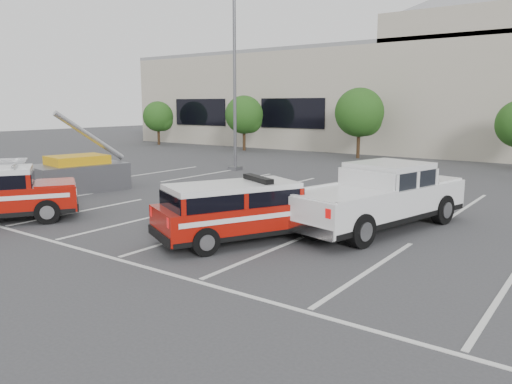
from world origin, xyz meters
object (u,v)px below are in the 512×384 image
fire_chief_suv (245,215)px  tree_far_left (159,118)px  tree_left (245,116)px  light_pole_left (235,77)px  convention_building (475,91)px  white_pickup (378,203)px  utility_rig (75,175)px  tree_mid_left (361,114)px

fire_chief_suv → tree_far_left: bearing=167.0°
tree_left → light_pole_left: 12.43m
convention_building → light_pole_left: (-8.18, -19.86, 0.47)m
white_pickup → light_pole_left: bearing=159.2°
tree_left → utility_rig: size_ratio=1.04×
tree_far_left → convention_building: bearing=21.4°
convention_building → fire_chief_suv: (1.36, -31.49, -4.00)m
light_pole_left → tree_mid_left: bearing=72.9°
utility_rig → light_pole_left: bearing=92.9°
tree_mid_left → fire_chief_suv: size_ratio=0.92×
tree_far_left → utility_rig: tree_far_left is taller
convention_building → tree_left: 18.11m
white_pickup → fire_chief_suv: bearing=-111.3°
tree_far_left → utility_rig: (15.56, -19.57, -1.81)m
light_pole_left → utility_rig: light_pole_left is taller
light_pole_left → fire_chief_suv: 15.69m
fire_chief_suv → white_pickup: bearing=81.6°
tree_left → light_pole_left: light_pole_left is taller
tree_far_left → white_pickup: tree_far_left is taller
convention_building → tree_mid_left: (-5.09, -9.82, -1.68)m
tree_far_left → tree_left: size_ratio=0.90×
tree_mid_left → white_pickup: 20.36m
tree_far_left → light_pole_left: light_pole_left is taller
tree_left → white_pickup: tree_left is taller
tree_mid_left → utility_rig: tree_mid_left is taller
tree_mid_left → light_pole_left: 10.73m
convention_building → tree_left: convention_building is taller
tree_left → white_pickup: bearing=-43.9°
tree_left → fire_chief_suv: bearing=-52.8°
convention_building → tree_far_left: (-25.09, -9.82, -2.22)m
tree_mid_left → utility_rig: size_ratio=1.14×
tree_left → light_pole_left: bearing=-55.5°
light_pole_left → tree_far_left: bearing=149.3°
tree_far_left → tree_mid_left: bearing=0.0°
tree_mid_left → utility_rig: (-4.44, -19.57, -2.35)m
light_pole_left → fire_chief_suv: size_ratio=1.94×
fire_chief_suv → white_pickup: white_pickup is taller
tree_mid_left → white_pickup: size_ratio=0.72×
fire_chief_suv → utility_rig: bearing=-164.6°
convention_building → white_pickup: 28.53m
tree_mid_left → fire_chief_suv: (6.45, -21.68, -2.32)m
tree_far_left → tree_mid_left: tree_mid_left is taller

